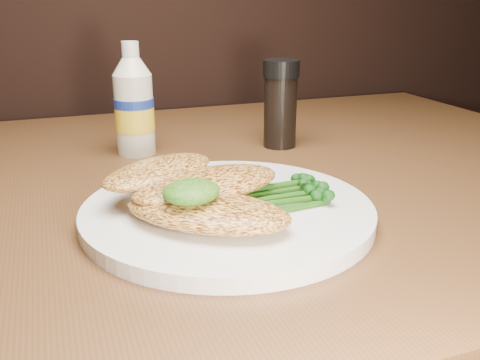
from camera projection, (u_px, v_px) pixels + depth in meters
name	position (u px, v px, depth m)	size (l,w,h in m)	color
plate	(228.00, 211.00, 0.54)	(0.29, 0.29, 0.02)	white
chicken_front	(207.00, 211.00, 0.49)	(0.16, 0.09, 0.03)	#EBA64B
chicken_mid	(208.00, 184.00, 0.53)	(0.16, 0.08, 0.02)	#EBA64B
chicken_back	(159.00, 171.00, 0.55)	(0.14, 0.07, 0.02)	#EBA64B
pesto_front	(191.00, 192.00, 0.48)	(0.05, 0.05, 0.02)	#0A3307
broccolini_bundle	(273.00, 192.00, 0.54)	(0.14, 0.11, 0.02)	#204E11
mayo_bottle	(134.00, 99.00, 0.74)	(0.06, 0.06, 0.16)	beige
pepper_grinder	(280.00, 104.00, 0.78)	(0.05, 0.05, 0.13)	black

